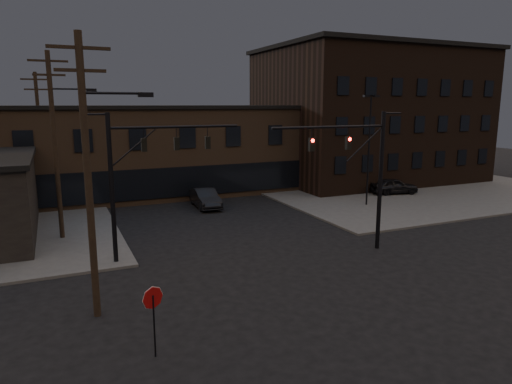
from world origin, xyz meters
The scene contains 15 objects.
ground centered at (0.00, 0.00, 0.00)m, with size 140.00×140.00×0.00m, color black.
sidewalk_ne centered at (22.00, 22.00, 0.07)m, with size 30.00×30.00×0.15m, color #474744.
building_row centered at (0.00, 28.00, 4.00)m, with size 40.00×12.00×8.00m, color brown.
building_right centered at (22.00, 26.00, 7.00)m, with size 22.00×16.00×14.00m, color black.
traffic_signal_near centered at (5.36, 4.50, 4.93)m, with size 7.12×0.24×8.00m.
traffic_signal_far centered at (-6.72, 8.00, 5.01)m, with size 7.12×0.24×8.00m.
stop_sign centered at (-8.00, -1.99, 1.84)m, with size 0.72×0.33×2.48m.
utility_pole_near centered at (-9.43, 2.00, 5.87)m, with size 3.70×0.28×11.00m.
utility_pole_mid centered at (-10.44, 14.00, 6.13)m, with size 3.70×0.28×11.50m.
utility_pole_far centered at (-11.50, 26.00, 5.78)m, with size 2.20×0.28×11.00m.
lot_light_a centered at (13.00, 14.00, 5.51)m, with size 1.50×0.28×9.14m.
lot_light_b centered at (19.00, 19.00, 5.51)m, with size 1.50×0.28×9.14m.
parked_car_lot_a centered at (18.30, 16.81, 0.89)m, with size 1.76×4.37×1.49m, color black.
parked_car_lot_b centered at (15.51, 20.03, 0.79)m, with size 1.80×4.42×1.28m, color #B8B8BA.
car_crossing centered at (0.57, 19.14, 0.79)m, with size 1.67×4.78×1.58m, color black.
Camera 1 is at (-10.64, -16.25, 8.38)m, focal length 32.00 mm.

